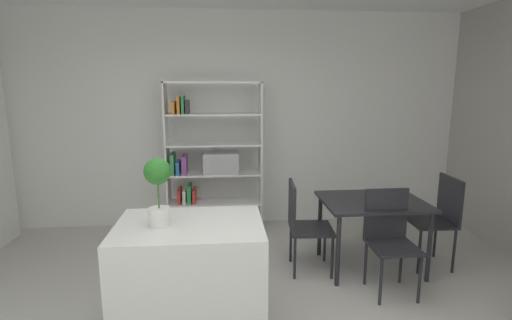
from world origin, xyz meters
TOP-DOWN VIEW (x-y plane):
  - back_partition at (0.00, 2.72)m, footprint 6.50×0.06m
  - kitchen_island at (-0.25, 0.24)m, footprint 1.07×0.77m
  - potted_plant_on_island at (-0.46, 0.22)m, footprint 0.19×0.19m
  - open_bookshelf at (-0.15, 2.36)m, footprint 1.19×0.33m
  - dining_table at (1.51, 1.19)m, footprint 1.01×0.80m
  - dining_chair_near at (1.51, 0.76)m, footprint 0.41×0.42m
  - dining_chair_window_side at (2.23, 1.18)m, footprint 0.43×0.46m
  - dining_chair_island_side at (0.78, 1.20)m, footprint 0.46×0.48m

SIDE VIEW (x-z plane):
  - kitchen_island at x=-0.25m, z-range 0.00..0.89m
  - dining_chair_island_side at x=0.78m, z-range 0.08..1.01m
  - dining_chair_near at x=1.51m, z-range 0.08..1.02m
  - dining_chair_window_side at x=2.23m, z-range 0.09..1.05m
  - dining_table at x=1.51m, z-range 0.28..1.02m
  - open_bookshelf at x=-0.15m, z-range -0.01..1.91m
  - potted_plant_on_island at x=-0.46m, z-range 0.93..1.42m
  - back_partition at x=0.00m, z-range 0.00..2.82m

